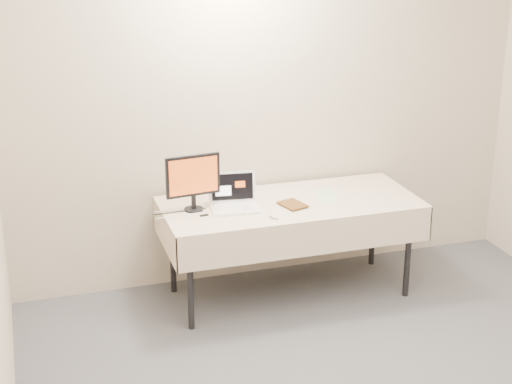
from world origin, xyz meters
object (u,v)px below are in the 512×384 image
object	(u,v)px
monitor	(193,178)
book	(284,195)
table	(290,210)
laptop	(234,199)

from	to	relation	value
monitor	book	world-z (taller)	monitor
table	laptop	size ratio (longest dim) A/B	5.05
monitor	table	bearing A→B (deg)	-9.56
book	monitor	bearing A→B (deg)	149.52
table	laptop	xyz separation A→B (m)	(-0.42, 0.01, 0.12)
table	monitor	bearing A→B (deg)	176.49
table	monitor	distance (m)	0.77
laptop	monitor	size ratio (longest dim) A/B	0.92
table	laptop	distance (m)	0.44
laptop	book	bearing A→B (deg)	-13.62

